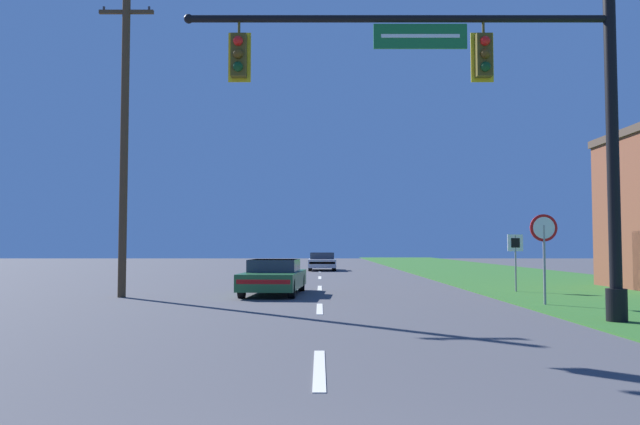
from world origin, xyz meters
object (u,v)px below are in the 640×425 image
(signal_mast, at_px, (504,112))
(far_car, at_px, (322,261))
(route_sign_post, at_px, (516,250))
(stop_sign, at_px, (544,239))
(utility_pole_near, at_px, (125,134))
(car_ahead, at_px, (274,277))

(signal_mast, distance_m, far_car, 29.55)
(far_car, distance_m, route_sign_post, 21.37)
(stop_sign, bearing_deg, signal_mast, -119.81)
(far_car, xyz_separation_m, utility_pole_near, (-6.56, -22.26, 4.71))
(car_ahead, relative_size, route_sign_post, 2.33)
(route_sign_post, bearing_deg, signal_mast, -108.59)
(signal_mast, xyz_separation_m, car_ahead, (-5.62, 8.01, -3.98))
(far_car, xyz_separation_m, route_sign_post, (6.85, -20.23, 0.92))
(signal_mast, height_order, far_car, signal_mast)
(far_car, bearing_deg, car_ahead, -94.70)
(stop_sign, bearing_deg, far_car, 103.61)
(car_ahead, height_order, utility_pole_near, utility_pole_near)
(signal_mast, distance_m, stop_sign, 5.20)
(signal_mast, xyz_separation_m, stop_sign, (2.21, 3.85, -2.72))
(signal_mast, relative_size, route_sign_post, 4.74)
(utility_pole_near, bearing_deg, signal_mast, -32.91)
(car_ahead, distance_m, route_sign_post, 8.66)
(signal_mast, bearing_deg, far_car, 97.63)
(utility_pole_near, bearing_deg, stop_sign, -12.95)
(far_car, bearing_deg, stop_sign, -76.39)
(car_ahead, height_order, stop_sign, stop_sign)
(far_car, height_order, stop_sign, stop_sign)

